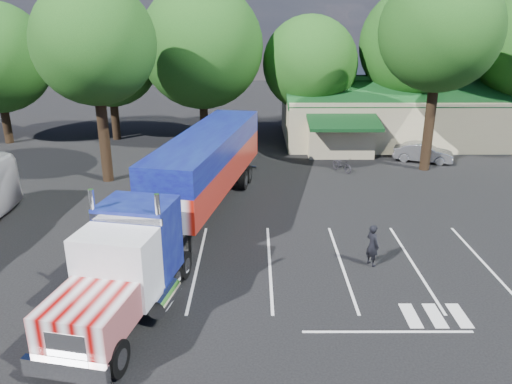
{
  "coord_description": "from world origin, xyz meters",
  "views": [
    {
      "loc": [
        -0.64,
        -25.8,
        10.48
      ],
      "look_at": [
        -0.61,
        -1.97,
        2.0
      ],
      "focal_mm": 35.0,
      "sensor_mm": 36.0,
      "label": 1
    }
  ],
  "objects_px": {
    "semi_truck": "(192,181)",
    "woman": "(372,245)",
    "silver_sedan": "(423,153)",
    "bicycle": "(342,164)"
  },
  "relations": [
    {
      "from": "semi_truck",
      "to": "bicycle",
      "type": "height_order",
      "value": "semi_truck"
    },
    {
      "from": "semi_truck",
      "to": "woman",
      "type": "height_order",
      "value": "semi_truck"
    },
    {
      "from": "woman",
      "to": "bicycle",
      "type": "relative_size",
      "value": 0.98
    },
    {
      "from": "woman",
      "to": "silver_sedan",
      "type": "distance_m",
      "value": 18.13
    },
    {
      "from": "semi_truck",
      "to": "silver_sedan",
      "type": "bearing_deg",
      "value": 49.82
    },
    {
      "from": "woman",
      "to": "silver_sedan",
      "type": "relative_size",
      "value": 0.44
    },
    {
      "from": "silver_sedan",
      "to": "semi_truck",
      "type": "bearing_deg",
      "value": 148.73
    },
    {
      "from": "semi_truck",
      "to": "bicycle",
      "type": "xyz_separation_m",
      "value": [
        9.31,
        10.05,
        -2.11
      ]
    },
    {
      "from": "semi_truck",
      "to": "silver_sedan",
      "type": "distance_m",
      "value": 20.27
    },
    {
      "from": "bicycle",
      "to": "semi_truck",
      "type": "bearing_deg",
      "value": -163.5
    }
  ]
}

